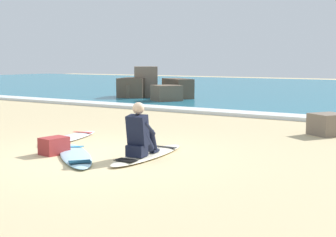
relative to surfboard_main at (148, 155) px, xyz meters
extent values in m
plane|color=#CCB584|center=(-0.70, -0.49, -0.04)|extent=(80.00, 80.00, 0.00)
cube|color=white|center=(-0.70, 6.88, 0.02)|extent=(80.00, 0.90, 0.11)
ellipsoid|color=#EFE5C6|center=(0.00, 0.00, 0.00)|extent=(0.69, 2.31, 0.07)
cube|color=black|center=(-0.05, 0.64, 0.04)|extent=(0.48, 0.14, 0.01)
cube|color=black|center=(0.06, -0.72, 0.04)|extent=(0.38, 0.27, 0.01)
cube|color=black|center=(0.03, -0.38, 0.14)|extent=(0.36, 0.30, 0.20)
cylinder|color=black|center=(-0.10, -0.22, 0.29)|extent=(0.21, 0.42, 0.43)
cylinder|color=black|center=(-0.14, -0.02, 0.26)|extent=(0.16, 0.27, 0.42)
cube|color=black|center=(-0.16, 0.05, 0.07)|extent=(0.13, 0.23, 0.05)
cylinder|color=black|center=(0.10, -0.19, 0.29)|extent=(0.21, 0.42, 0.43)
cylinder|color=black|center=(0.09, 0.02, 0.26)|extent=(0.16, 0.27, 0.42)
cube|color=black|center=(0.08, 0.09, 0.07)|extent=(0.13, 0.23, 0.05)
cube|color=black|center=(0.02, -0.35, 0.49)|extent=(0.38, 0.34, 0.57)
sphere|color=beige|center=(0.02, -0.32, 0.88)|extent=(0.21, 0.21, 0.21)
cylinder|color=black|center=(-0.14, -0.22, 0.52)|extent=(0.15, 0.40, 0.31)
cylinder|color=black|center=(0.14, -0.18, 0.52)|extent=(0.15, 0.40, 0.31)
ellipsoid|color=#9ED1E5|center=(-1.08, -0.77, 0.00)|extent=(2.12, 1.88, 0.07)
cube|color=#1E7FB7|center=(-1.58, -0.36, 0.04)|extent=(0.38, 0.43, 0.01)
cube|color=#0A2C40|center=(-0.51, -1.25, 0.04)|extent=(0.42, 0.43, 0.01)
ellipsoid|color=silver|center=(-2.55, 0.54, 0.00)|extent=(1.02, 2.22, 0.07)
cube|color=red|center=(-2.69, 1.13, 0.04)|extent=(0.49, 0.21, 0.01)
cube|color=#4A1311|center=(-2.39, -0.13, 0.04)|extent=(0.41, 0.32, 0.01)
cube|color=brown|center=(-5.96, 10.60, 0.44)|extent=(1.88, 1.58, 0.95)
cube|color=#756656|center=(-7.54, 10.37, 0.71)|extent=(1.45, 1.45, 1.48)
cube|color=brown|center=(-7.96, 10.10, 0.45)|extent=(1.72, 2.01, 0.96)
cube|color=brown|center=(-7.72, 9.99, 0.31)|extent=(1.41, 1.58, 0.68)
cube|color=brown|center=(-5.63, 9.18, 0.33)|extent=(1.42, 1.43, 0.74)
cube|color=#756656|center=(2.11, 4.31, 0.22)|extent=(0.95, 0.98, 0.51)
cube|color=maroon|center=(-1.60, -0.79, 0.12)|extent=(0.41, 0.52, 0.32)
camera|label=1|loc=(4.83, -6.75, 1.70)|focal=49.42mm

